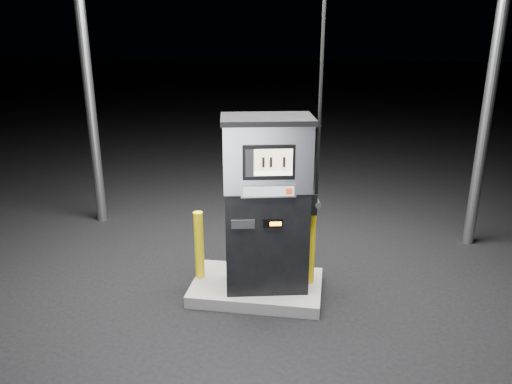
# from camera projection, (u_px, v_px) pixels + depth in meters

# --- Properties ---
(ground) EXTENTS (80.00, 80.00, 0.00)m
(ground) POSITION_uv_depth(u_px,v_px,m) (257.00, 292.00, 6.29)
(ground) COLOR black
(ground) RESTS_ON ground
(pump_island) EXTENTS (1.60, 1.00, 0.15)m
(pump_island) POSITION_uv_depth(u_px,v_px,m) (257.00, 287.00, 6.27)
(pump_island) COLOR slate
(pump_island) RESTS_ON ground
(fuel_dispenser) EXTENTS (1.21, 0.82, 4.35)m
(fuel_dispenser) POSITION_uv_depth(u_px,v_px,m) (267.00, 203.00, 5.83)
(fuel_dispenser) COLOR black
(fuel_dispenser) RESTS_ON pump_island
(bollard_left) EXTENTS (0.13, 0.13, 0.88)m
(bollard_left) POSITION_uv_depth(u_px,v_px,m) (199.00, 245.00, 6.23)
(bollard_left) COLOR yellow
(bollard_left) RESTS_ON pump_island
(bollard_right) EXTENTS (0.15, 0.15, 1.02)m
(bollard_right) POSITION_uv_depth(u_px,v_px,m) (310.00, 244.00, 6.09)
(bollard_right) COLOR yellow
(bollard_right) RESTS_ON pump_island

